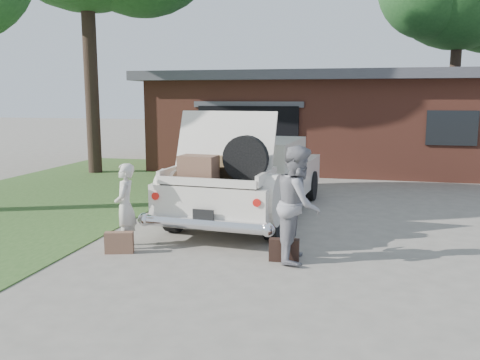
# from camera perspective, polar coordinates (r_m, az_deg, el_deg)

# --- Properties ---
(ground) EXTENTS (90.00, 90.00, 0.00)m
(ground) POSITION_cam_1_polar(r_m,az_deg,el_deg) (8.27, -0.97, -8.20)
(ground) COLOR gray
(ground) RESTS_ON ground
(grass_strip) EXTENTS (6.00, 16.00, 0.02)m
(grass_strip) POSITION_cam_1_polar(r_m,az_deg,el_deg) (13.23, -21.27, -2.11)
(grass_strip) COLOR #2D4C1E
(grass_strip) RESTS_ON ground
(house) EXTENTS (12.80, 7.80, 3.30)m
(house) POSITION_cam_1_polar(r_m,az_deg,el_deg) (19.15, 10.51, 6.75)
(house) COLOR brown
(house) RESTS_ON ground
(sedan) EXTENTS (2.56, 5.70, 2.24)m
(sedan) POSITION_cam_1_polar(r_m,az_deg,el_deg) (10.76, 1.22, 0.40)
(sedan) COLOR silver
(sedan) RESTS_ON ground
(woman_left) EXTENTS (0.47, 0.59, 1.41)m
(woman_left) POSITION_cam_1_polar(r_m,az_deg,el_deg) (8.61, -12.77, -2.86)
(woman_left) COLOR beige
(woman_left) RESTS_ON ground
(woman_right) EXTENTS (0.71, 0.90, 1.78)m
(woman_right) POSITION_cam_1_polar(r_m,az_deg,el_deg) (7.76, 6.59, -2.65)
(woman_right) COLOR gray
(woman_right) RESTS_ON ground
(suitcase_left) EXTENTS (0.47, 0.26, 0.35)m
(suitcase_left) POSITION_cam_1_polar(r_m,az_deg,el_deg) (8.45, -13.41, -6.85)
(suitcase_left) COLOR brown
(suitcase_left) RESTS_ON ground
(suitcase_right) EXTENTS (0.46, 0.16, 0.35)m
(suitcase_right) POSITION_cam_1_polar(r_m,az_deg,el_deg) (7.86, 4.98, -7.85)
(suitcase_right) COLOR black
(suitcase_right) RESTS_ON ground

